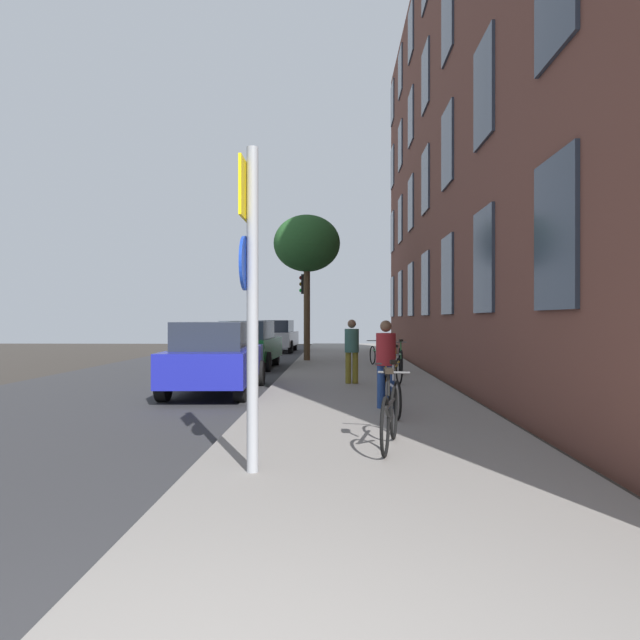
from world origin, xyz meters
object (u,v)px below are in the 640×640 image
Objects in this scene: traffic_light at (306,299)px; bicycle_5 at (377,355)px; pedestrian_0 at (386,358)px; car_1 at (249,344)px; sign_post at (250,284)px; bicycle_3 at (394,367)px; tree_near at (307,244)px; pedestrian_1 at (352,347)px; car_2 at (277,336)px; bicycle_4 at (401,359)px; car_0 at (216,357)px; bicycle_0 at (390,416)px; bicycle_1 at (392,393)px; bicycle_2 at (386,378)px.

traffic_light is 2.18× the size of bicycle_5.
car_1 is at bearing 113.11° from pedestrian_0.
pedestrian_0 is at bearing 67.10° from sign_post.
tree_near is at bearing 109.67° from bicycle_3.
pedestrian_1 reaches higher than bicycle_5.
tree_near reaches higher than car_1.
bicycle_5 is 0.37× the size of car_2.
car_1 is (-4.46, 4.95, 0.35)m from bicycle_3.
bicycle_4 is 6.02m from car_0.
bicycle_0 is at bearing -83.15° from traffic_light.
tree_near is 4.73m from car_1.
tree_near is (0.14, -1.63, 2.04)m from traffic_light.
bicycle_1 is 0.94× the size of bicycle_4.
bicycle_2 is at bearing -61.18° from car_1.
car_1 reaches higher than bicycle_5.
sign_post reaches higher than car_1.
bicycle_2 is (0.38, 4.80, -0.03)m from bicycle_0.
bicycle_1 is at bearing -92.58° from bicycle_5.
bicycle_4 is 1.13× the size of pedestrian_0.
sign_post is 0.78× the size of car_2.
car_2 reaches higher than bicycle_3.
car_1 is (-3.38, 5.33, -0.17)m from pedestrian_1.
traffic_light is at bearing 94.94° from tree_near.
pedestrian_1 is 0.39× the size of car_1.
bicycle_2 is at bearing -14.09° from car_0.
pedestrian_1 is (1.26, 7.93, -1.04)m from sign_post.
bicycle_1 is at bearing -68.08° from car_1.
car_0 is at bearing -98.08° from traffic_light.
bicycle_4 is 6.64m from pedestrian_0.
bicycle_5 is at bearing -65.45° from car_2.
car_2 is at bearing 95.46° from sign_post.
bicycle_0 is (1.79, -14.42, -4.03)m from tree_near.
tree_near reaches higher than sign_post.
traffic_light reaches higher than bicycle_5.
bicycle_4 is 3.21m from pedestrian_1.
bicycle_1 is 0.85m from pedestrian_0.
car_2 reaches higher than bicycle_4.
bicycle_1 is (2.05, -12.03, -4.07)m from tree_near.
bicycle_1 is at bearing -80.89° from traffic_light.
bicycle_0 is 12.02m from bicycle_5.
pedestrian_0 is 0.39× the size of car_1.
bicycle_5 is (0.43, 9.60, 0.01)m from bicycle_1.
sign_post reaches higher than bicycle_2.
sign_post is 2.45m from bicycle_0.
bicycle_2 is at bearing 84.69° from pedestrian_0.
car_1 is at bearing -129.44° from tree_near.
bicycle_0 is at bearing -87.64° from pedestrian_1.
tree_near is at bearing -85.06° from traffic_light.
car_2 is (-0.06, 9.52, 0.00)m from car_1.
bicycle_5 is at bearing -57.09° from traffic_light.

